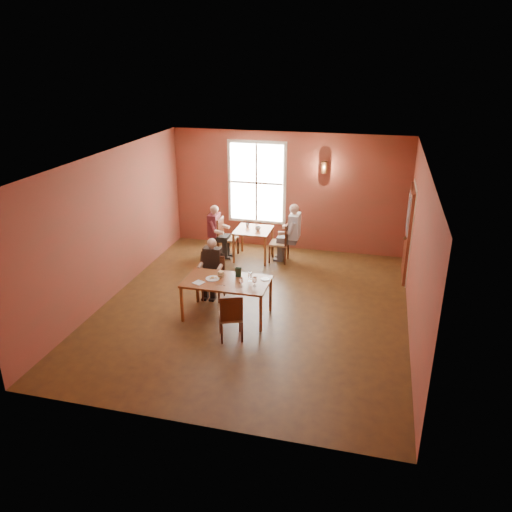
% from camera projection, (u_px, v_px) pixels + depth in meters
% --- Properties ---
extents(ground, '(6.00, 7.00, 0.01)m').
position_uv_depth(ground, '(254.00, 308.00, 10.04)').
color(ground, brown).
rests_on(ground, ground).
extents(wall_back, '(6.00, 0.04, 3.00)m').
position_uv_depth(wall_back, '(288.00, 192.00, 12.62)').
color(wall_back, brown).
rests_on(wall_back, ground).
extents(wall_front, '(6.00, 0.04, 3.00)m').
position_uv_depth(wall_front, '(185.00, 330.00, 6.33)').
color(wall_front, brown).
rests_on(wall_front, ground).
extents(wall_left, '(0.04, 7.00, 3.00)m').
position_uv_depth(wall_left, '(111.00, 226.00, 10.15)').
color(wall_left, brown).
rests_on(wall_left, ground).
extents(wall_right, '(0.04, 7.00, 3.00)m').
position_uv_depth(wall_right, '(418.00, 252.00, 8.80)').
color(wall_right, brown).
rests_on(wall_right, ground).
extents(ceiling, '(6.00, 7.00, 0.04)m').
position_uv_depth(ceiling, '(253.00, 159.00, 8.91)').
color(ceiling, white).
rests_on(ceiling, wall_back).
extents(window, '(1.36, 0.10, 1.96)m').
position_uv_depth(window, '(257.00, 183.00, 12.68)').
color(window, white).
rests_on(window, wall_back).
extents(door, '(0.12, 1.04, 2.10)m').
position_uv_depth(door, '(408.00, 234.00, 11.05)').
color(door, maroon).
rests_on(door, ground).
extents(wall_sconce, '(0.16, 0.16, 0.28)m').
position_uv_depth(wall_sconce, '(324.00, 167.00, 12.06)').
color(wall_sconce, brown).
rests_on(wall_sconce, wall_back).
extents(main_table, '(1.61, 0.91, 0.76)m').
position_uv_depth(main_table, '(227.00, 299.00, 9.59)').
color(main_table, brown).
rests_on(main_table, ground).
extents(chair_diner_main, '(0.39, 0.39, 0.89)m').
position_uv_depth(chair_diner_main, '(213.00, 279.00, 10.27)').
color(chair_diner_main, '#3E240D').
rests_on(chair_diner_main, ground).
extents(diner_main, '(0.48, 0.48, 1.20)m').
position_uv_depth(diner_main, '(212.00, 273.00, 10.18)').
color(diner_main, '#3D2720').
rests_on(diner_main, ground).
extents(chair_empty, '(0.52, 0.52, 0.90)m').
position_uv_depth(chair_empty, '(231.00, 315.00, 8.83)').
color(chair_empty, '#522716').
rests_on(chair_empty, ground).
extents(plate_food, '(0.29, 0.29, 0.03)m').
position_uv_depth(plate_food, '(213.00, 278.00, 9.51)').
color(plate_food, white).
rests_on(plate_food, main_table).
extents(sandwich, '(0.11, 0.10, 0.11)m').
position_uv_depth(sandwich, '(221.00, 275.00, 9.56)').
color(sandwich, tan).
rests_on(sandwich, main_table).
extents(goblet_a, '(0.09, 0.09, 0.19)m').
position_uv_depth(goblet_a, '(250.00, 277.00, 9.40)').
color(goblet_a, silver).
rests_on(goblet_a, main_table).
extents(goblet_b, '(0.10, 0.10, 0.20)m').
position_uv_depth(goblet_b, '(255.00, 281.00, 9.19)').
color(goblet_b, silver).
rests_on(goblet_b, main_table).
extents(goblet_c, '(0.10, 0.10, 0.20)m').
position_uv_depth(goblet_c, '(241.00, 282.00, 9.17)').
color(goblet_c, white).
rests_on(goblet_c, main_table).
extents(menu_stand, '(0.12, 0.06, 0.19)m').
position_uv_depth(menu_stand, '(238.00, 272.00, 9.58)').
color(menu_stand, '#19311F').
rests_on(menu_stand, main_table).
extents(knife, '(0.19, 0.04, 0.00)m').
position_uv_depth(knife, '(220.00, 285.00, 9.26)').
color(knife, silver).
rests_on(knife, main_table).
extents(napkin, '(0.24, 0.24, 0.01)m').
position_uv_depth(napkin, '(199.00, 283.00, 9.37)').
color(napkin, silver).
rests_on(napkin, main_table).
extents(side_plate, '(0.22, 0.22, 0.01)m').
position_uv_depth(side_plate, '(265.00, 279.00, 9.51)').
color(side_plate, white).
rests_on(side_plate, main_table).
extents(second_table, '(0.87, 0.87, 0.76)m').
position_uv_depth(second_table, '(253.00, 244.00, 12.32)').
color(second_table, brown).
rests_on(second_table, ground).
extents(chair_diner_white, '(0.43, 0.43, 0.97)m').
position_uv_depth(chair_diner_white, '(279.00, 242.00, 12.14)').
color(chair_diner_white, brown).
rests_on(chair_diner_white, ground).
extents(diner_white, '(0.56, 0.56, 1.40)m').
position_uv_depth(diner_white, '(280.00, 234.00, 12.05)').
color(diner_white, white).
rests_on(diner_white, ground).
extents(chair_diner_maroon, '(0.44, 0.44, 0.99)m').
position_uv_depth(chair_diner_maroon, '(228.00, 237.00, 12.43)').
color(chair_diner_maroon, '#3D1C0E').
rests_on(chair_diner_maroon, ground).
extents(diner_maroon, '(0.52, 0.52, 1.29)m').
position_uv_depth(diner_maroon, '(227.00, 232.00, 12.38)').
color(diner_maroon, maroon).
rests_on(diner_maroon, ground).
extents(cup_a, '(0.16, 0.16, 0.10)m').
position_uv_depth(cup_a, '(258.00, 229.00, 12.07)').
color(cup_a, silver).
rests_on(cup_a, second_table).
extents(cup_b, '(0.12, 0.12, 0.10)m').
position_uv_depth(cup_b, '(248.00, 225.00, 12.31)').
color(cup_b, white).
rests_on(cup_b, second_table).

